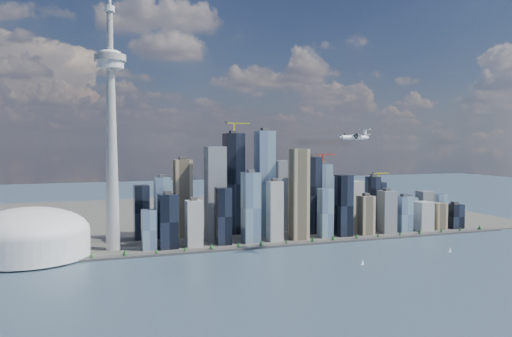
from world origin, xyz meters
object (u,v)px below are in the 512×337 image
object	(u,v)px
needle_tower	(111,124)
airplane	(354,137)
sailboat_west	(362,263)
dome_stadium	(30,236)
sailboat_east	(450,250)

from	to	relation	value
needle_tower	airplane	distance (m)	439.92
airplane	sailboat_west	size ratio (longest dim) A/B	7.76
dome_stadium	sailboat_west	size ratio (longest dim) A/B	20.51
needle_tower	sailboat_west	world-z (taller)	needle_tower
sailboat_west	sailboat_east	xyz separation A→B (m)	(201.20, 27.72, 0.36)
sailboat_east	dome_stadium	bearing A→B (deg)	163.11
dome_stadium	airplane	world-z (taller)	airplane
sailboat_west	dome_stadium	bearing A→B (deg)	145.29
airplane	dome_stadium	bearing A→B (deg)	143.54
needle_tower	sailboat_west	xyz separation A→B (m)	(381.75, -242.21, -232.71)
dome_stadium	sailboat_east	xyz separation A→B (m)	(722.95, -204.50, -35.94)
airplane	needle_tower	bearing A→B (deg)	136.76
dome_stadium	sailboat_east	distance (m)	752.17
needle_tower	dome_stadium	world-z (taller)	needle_tower
sailboat_east	needle_tower	bearing A→B (deg)	158.71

